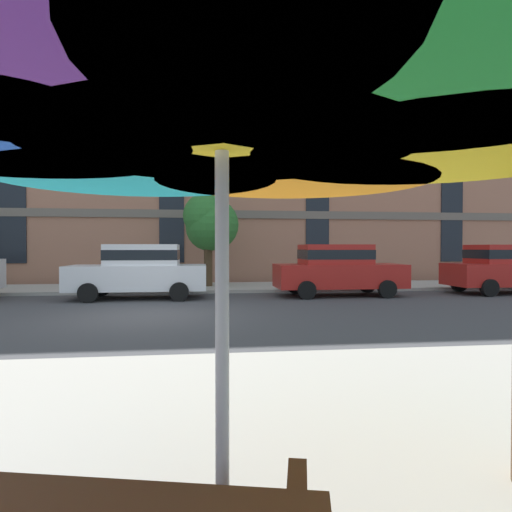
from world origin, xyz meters
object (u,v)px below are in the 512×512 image
Objects in this scene: street_tree_middle at (210,223)px; patio_umbrella at (222,101)px; sedan_red at (338,268)px; sedan_white at (140,270)px; sedan_red_midblock at (507,267)px.

street_tree_middle reaches higher than patio_umbrella.
patio_umbrella is (-4.59, -12.70, 1.34)m from sedan_red.
sedan_white is at bearing 180.00° from sedan_red.
sedan_white and sedan_red have the same top height.
patio_umbrella is at bearing -130.85° from sedan_red_midblock.
street_tree_middle is (2.35, 3.03, 1.73)m from sedan_white.
street_tree_middle reaches higher than sedan_white.
patio_umbrella is (-10.98, -12.70, 1.34)m from sedan_red_midblock.
sedan_white and sedan_red_midblock have the same top height.
sedan_red is 1.19× the size of patio_umbrella.
sedan_white is 1.19× the size of patio_umbrella.
sedan_red is 5.57m from street_tree_middle.
sedan_white is at bearing -127.83° from street_tree_middle.
sedan_red_midblock is (13.08, 0.00, 0.00)m from sedan_white.
sedan_red is (6.69, 0.00, 0.00)m from sedan_white.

